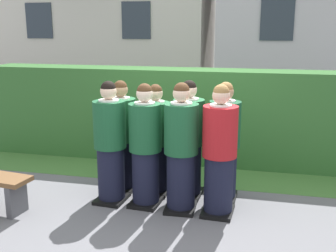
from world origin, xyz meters
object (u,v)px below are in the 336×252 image
student_front_row_0 (110,145)px  student_rear_row_1 (156,142)px  student_front_row_2 (181,151)px  student_rear_row_2 (188,142)px  student_front_row_1 (145,148)px  student_in_red_blazer (219,154)px  student_rear_row_0 (122,139)px  student_rear_row_3 (224,145)px

student_front_row_0 → student_rear_row_1: bearing=39.4°
student_front_row_0 → student_front_row_2: bearing=-3.4°
student_front_row_2 → student_rear_row_2: student_front_row_2 is taller
student_front_row_0 → student_front_row_1: (0.49, -0.00, -0.01)m
student_in_red_blazer → student_rear_row_0: (-1.45, 0.50, -0.03)m
student_in_red_blazer → student_rear_row_0: bearing=160.9°
student_rear_row_1 → student_front_row_1: bearing=-93.9°
student_rear_row_2 → student_rear_row_3: size_ratio=1.00×
student_rear_row_1 → student_rear_row_3: bearing=-0.5°
student_front_row_1 → student_rear_row_1: size_ratio=1.04×
student_front_row_2 → student_rear_row_0: bearing=153.0°
student_rear_row_3 → student_rear_row_2: bearing=179.5°
student_front_row_0 → student_rear_row_0: (0.01, 0.43, -0.02)m
student_in_red_blazer → student_rear_row_2: (-0.48, 0.49, -0.01)m
student_front_row_2 → student_rear_row_2: size_ratio=1.02×
student_front_row_1 → student_front_row_2: student_front_row_2 is taller
student_front_row_2 → student_rear_row_2: 0.48m
student_front_row_0 → student_front_row_2: size_ratio=0.99×
student_front_row_2 → student_rear_row_2: bearing=88.9°
student_front_row_0 → student_rear_row_2: (0.99, 0.42, -0.01)m
student_in_red_blazer → student_rear_row_2: bearing=134.3°
student_rear_row_3 → student_in_red_blazer: bearing=-91.2°
student_rear_row_1 → student_rear_row_2: bearing=-0.6°
student_front_row_1 → student_rear_row_0: student_front_row_1 is taller
student_front_row_2 → student_rear_row_1: size_ratio=1.06×
student_front_row_0 → student_rear_row_0: 0.44m
student_front_row_1 → student_rear_row_0: size_ratio=1.02×
student_front_row_1 → student_rear_row_3: (0.99, 0.42, -0.00)m
student_rear_row_0 → student_front_row_2: bearing=-27.0°
student_rear_row_0 → student_front_row_0: bearing=-91.3°
student_rear_row_2 → student_front_row_2: bearing=-91.1°
student_rear_row_0 → student_rear_row_3: student_rear_row_3 is taller
student_in_red_blazer → student_front_row_1: bearing=176.0°
student_rear_row_0 → student_in_red_blazer: bearing=-19.1°
student_rear_row_2 → student_rear_row_3: (0.49, -0.00, -0.00)m
student_front_row_1 → student_rear_row_2: bearing=40.3°
student_front_row_0 → student_rear_row_2: 1.07m
student_front_row_2 → student_rear_row_3: size_ratio=1.02×
student_front_row_1 → student_in_red_blazer: student_in_red_blazer is taller
student_front_row_0 → student_front_row_1: size_ratio=1.01×
student_front_row_1 → student_in_red_blazer: bearing=-4.0°
student_front_row_0 → student_front_row_1: 0.49m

